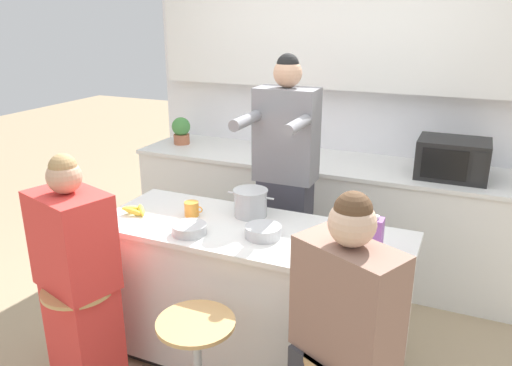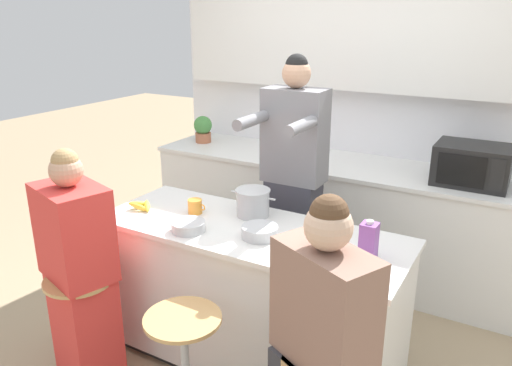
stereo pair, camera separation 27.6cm
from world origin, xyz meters
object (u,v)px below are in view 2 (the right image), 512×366
Objects in this scene: person_cooking at (293,194)px; kitchen_island at (250,297)px; person_wrapped_blanket at (80,278)px; fruit_bowl at (260,232)px; coffee_cup_near at (195,206)px; juice_carton at (369,241)px; potted_plant at (203,129)px; banana_bunch at (142,206)px; cooking_pot at (253,202)px; bar_stool_leftmost at (85,327)px; microwave at (472,165)px.

kitchen_island is at bearing -88.01° from person_cooking.
person_wrapped_blanket is (-0.73, -0.59, 0.21)m from kitchen_island.
person_cooking is 9.14× the size of fruit_bowl.
person_wrapped_blanket reaches higher than coffee_cup_near.
person_cooking is 0.96m from juice_carton.
potted_plant reaches higher than coffee_cup_near.
person_wrapped_blanket is 0.57m from banana_bunch.
juice_carton reaches higher than cooking_pot.
coffee_cup_near reaches higher than bar_stool_leftmost.
person_cooking is 1.25m from microwave.
coffee_cup_near is 0.67× the size of banana_bunch.
kitchen_island is 3.69× the size of microwave.
cooking_pot is (0.65, 0.77, 0.31)m from person_wrapped_blanket.
fruit_bowl is at bearing 0.88° from banana_bunch.
person_cooking is 10.26× the size of banana_bunch.
cooking_pot is 1.58m from microwave.
potted_plant is (-1.30, 0.80, 0.14)m from person_cooking.
juice_carton is at bearing -2.17° from kitchen_island.
potted_plant is (-1.43, 1.48, 0.12)m from fruit_bowl.
juice_carton is 2.47m from potted_plant.
cooking_pot is at bearing 66.84° from person_wrapped_blanket.
microwave is at bearing 54.68° from kitchen_island.
potted_plant reaches higher than kitchen_island.
cooking_pot is at bearing 24.40° from coffee_cup_near.
juice_carton reaches higher than fruit_bowl.
fruit_bowl reaches higher than bar_stool_leftmost.
person_wrapped_blanket is (-0.02, 0.03, 0.29)m from bar_stool_leftmost.
potted_plant is (-0.61, 2.02, 0.67)m from bar_stool_leftmost.
juice_carton is (0.58, 0.05, 0.06)m from fruit_bowl.
person_cooking reaches higher than kitchen_island.
cooking_pot reaches higher than banana_bunch.
cooking_pot is 0.69m from banana_bunch.
coffee_cup_near is 1.90m from microwave.
person_cooking is 7.49× the size of potted_plant.
person_cooking reaches higher than coffee_cup_near.
potted_plant is (-1.32, 1.41, 0.59)m from kitchen_island.
person_cooking is 0.69m from fruit_bowl.
person_wrapped_blanket is 2.12m from potted_plant.
person_cooking is 0.69m from coffee_cup_near.
juice_carton reaches higher than bar_stool_leftmost.
person_wrapped_blanket is 0.76m from coffee_cup_near.
potted_plant is at bearing 178.75° from microwave.
bar_stool_leftmost is 1.18m from cooking_pot.
microwave is (1.70, 1.95, 0.40)m from person_wrapped_blanket.
person_wrapped_blanket is at bearing -131.04° from microwave.
microwave reaches higher than kitchen_island.
cooking_pot reaches higher than bar_stool_leftmost.
microwave is at bearing 36.48° from person_cooking.
person_wrapped_blanket is at bearing 129.57° from bar_stool_leftmost.
fruit_bowl is 0.59m from juice_carton.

